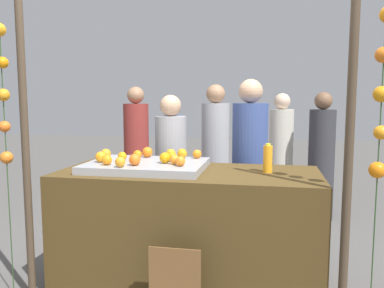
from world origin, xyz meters
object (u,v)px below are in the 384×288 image
(stall_counter, at_px, (188,228))
(juice_bottle, at_px, (268,159))
(vendor_left, at_px, (171,178))
(chalkboard_sign, at_px, (175,288))
(orange_0, at_px, (147,152))
(orange_1, at_px, (106,154))
(vendor_right, at_px, (249,173))

(stall_counter, xyz_separation_m, juice_bottle, (0.62, 0.06, 0.58))
(vendor_left, bearing_deg, chalkboard_sign, -74.98)
(vendor_left, bearing_deg, juice_bottle, -35.60)
(orange_0, bearing_deg, stall_counter, -32.03)
(orange_1, height_order, vendor_right, vendor_right)
(orange_1, bearing_deg, vendor_right, 30.03)
(stall_counter, distance_m, vendor_right, 0.96)
(juice_bottle, bearing_deg, stall_counter, -174.89)
(juice_bottle, xyz_separation_m, chalkboard_sign, (-0.59, -0.67, -0.79))
(orange_0, bearing_deg, orange_1, -151.86)
(stall_counter, height_order, juice_bottle, juice_bottle)
(chalkboard_sign, bearing_deg, stall_counter, 93.06)
(chalkboard_sign, bearing_deg, vendor_right, 73.47)
(vendor_left, bearing_deg, orange_1, -122.75)
(stall_counter, bearing_deg, juice_bottle, 5.11)
(stall_counter, bearing_deg, vendor_left, 114.13)
(chalkboard_sign, xyz_separation_m, vendor_left, (-0.36, 1.35, 0.46))
(orange_1, relative_size, vendor_right, 0.05)
(chalkboard_sign, bearing_deg, vendor_left, 105.02)
(juice_bottle, height_order, vendor_left, vendor_left)
(stall_counter, relative_size, juice_bottle, 9.02)
(stall_counter, bearing_deg, orange_0, 147.97)
(orange_1, xyz_separation_m, vendor_right, (1.19, 0.69, -0.25))
(vendor_right, bearing_deg, orange_1, -149.97)
(vendor_right, bearing_deg, juice_bottle, -76.61)
(chalkboard_sign, relative_size, vendor_left, 0.36)
(orange_0, bearing_deg, juice_bottle, -11.35)
(orange_0, relative_size, vendor_right, 0.05)
(orange_0, distance_m, vendor_right, 1.05)
(orange_1, height_order, vendor_left, vendor_left)
(chalkboard_sign, distance_m, vendor_left, 1.47)
(juice_bottle, relative_size, chalkboard_sign, 0.41)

